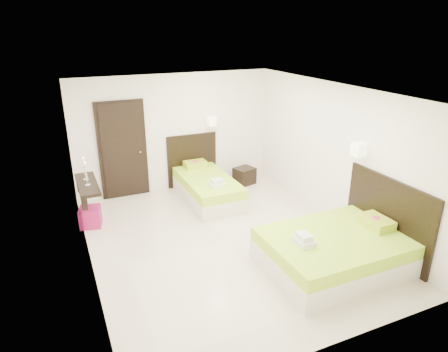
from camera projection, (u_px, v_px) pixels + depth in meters
name	position (u px, v px, depth m)	size (l,w,h in m)	color
floor	(226.00, 240.00, 7.04)	(5.50, 5.50, 0.00)	beige
bed_single	(206.00, 186.00, 8.65)	(1.18, 1.97, 1.62)	beige
bed_double	(338.00, 249.00, 6.20)	(2.11, 1.79, 1.74)	beige
nightstand	(244.00, 176.00, 9.50)	(0.44, 0.39, 0.39)	black
ottoman	(91.00, 217.00, 7.49)	(0.37, 0.37, 0.37)	#92134D
door	(123.00, 150.00, 8.51)	(1.02, 0.15, 2.14)	black
console_shelf	(87.00, 185.00, 7.32)	(0.35, 1.20, 0.78)	black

